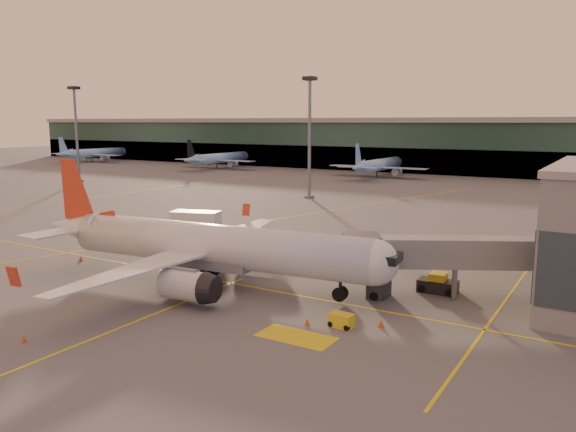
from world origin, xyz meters
The scene contains 15 objects.
ground centered at (0.00, 0.00, 0.00)m, with size 600.00×600.00×0.00m, color #4C4F54.
taxi_markings centered at (-7.32, 44.49, 0.01)m, with size 100.12×173.00×0.01m.
terminal centered at (0.00, 141.79, 8.76)m, with size 400.00×20.00×17.60m.
mast_west_far centered at (-90.00, 62.00, 14.86)m, with size 2.40×2.40×25.60m.
mast_west_near centered at (-20.00, 66.00, 14.86)m, with size 2.40×2.40×25.60m.
distant_aircraft_row centered at (-21.00, 118.00, 0.00)m, with size 290.00×34.00×13.00m.
main_airplane centered at (2.94, 3.30, 3.96)m, with size 40.42×36.52×12.20m.
jet_bridge centered at (26.98, 12.22, 4.14)m, with size 20.41×12.88×5.98m.
catering_truck centered at (-8.77, 15.78, 2.75)m, with size 6.75×4.47×4.83m.
gpu_cart centered at (20.05, -0.34, 0.55)m, with size 2.02×1.33×1.12m.
pushback_tug centered at (23.88, 12.95, 0.77)m, with size 3.78×2.18×1.90m.
cone_nose centered at (22.74, 1.33, 0.30)m, with size 0.49×0.49×0.62m.
cone_tail centered at (-15.80, 3.11, 0.30)m, with size 0.49×0.49×0.62m.
cone_wing_right centered at (1.06, -15.49, 0.25)m, with size 0.40×0.40×0.51m.
cone_fwd centered at (17.42, -1.32, 0.26)m, with size 0.42×0.42×0.54m.
Camera 1 is at (38.68, -39.20, 16.26)m, focal length 35.00 mm.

